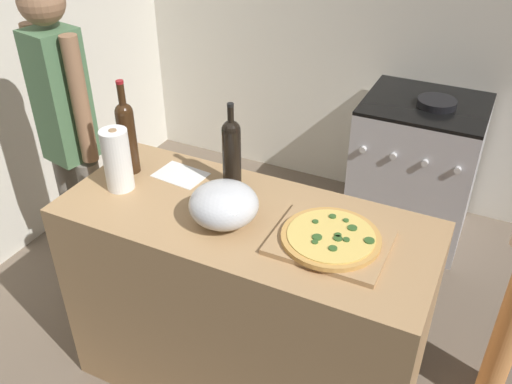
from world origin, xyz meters
TOP-DOWN VIEW (x-y plane):
  - ground_plane at (0.00, 1.25)m, footprint 3.87×3.09m
  - kitchen_wall_rear at (0.00, 2.54)m, footprint 3.87×0.10m
  - kitchen_wall_left at (-1.69, 1.25)m, footprint 0.10×3.09m
  - counter at (0.04, 0.64)m, footprint 1.45×0.61m
  - cutting_board at (0.39, 0.62)m, footprint 0.40×0.32m
  - pizza at (0.39, 0.62)m, footprint 0.35×0.35m
  - mixing_bowl at (-0.01, 0.57)m, footprint 0.26×0.26m
  - paper_towel_roll at (-0.50, 0.60)m, footprint 0.11×0.11m
  - wine_bottle_amber at (-0.54, 0.73)m, footprint 0.07×0.07m
  - wine_bottle_clear at (-0.10, 0.81)m, footprint 0.08×0.08m
  - recipe_sheet at (-0.34, 0.79)m, footprint 0.22×0.17m
  - stove at (0.43, 2.14)m, footprint 0.68×0.64m
  - person_in_stripes at (-1.01, 0.86)m, footprint 0.36×0.24m

SIDE VIEW (x-z plane):
  - ground_plane at x=0.00m, z-range -0.02..0.00m
  - stove at x=0.43m, z-range -0.02..0.89m
  - counter at x=0.04m, z-range 0.00..0.93m
  - recipe_sheet at x=-0.34m, z-range 0.93..0.93m
  - cutting_board at x=0.39m, z-range 0.93..0.95m
  - person_in_stripes at x=-1.01m, z-range 0.12..1.78m
  - pizza at x=0.39m, z-range 0.95..0.98m
  - mixing_bowl at x=-0.01m, z-range 0.93..1.09m
  - paper_towel_roll at x=-0.50m, z-range 0.93..1.19m
  - wine_bottle_clear at x=-0.10m, z-range 0.91..1.27m
  - wine_bottle_amber at x=-0.54m, z-range 0.90..1.31m
  - kitchen_wall_rear at x=0.00m, z-range 0.00..2.60m
  - kitchen_wall_left at x=-1.69m, z-range 0.00..2.60m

